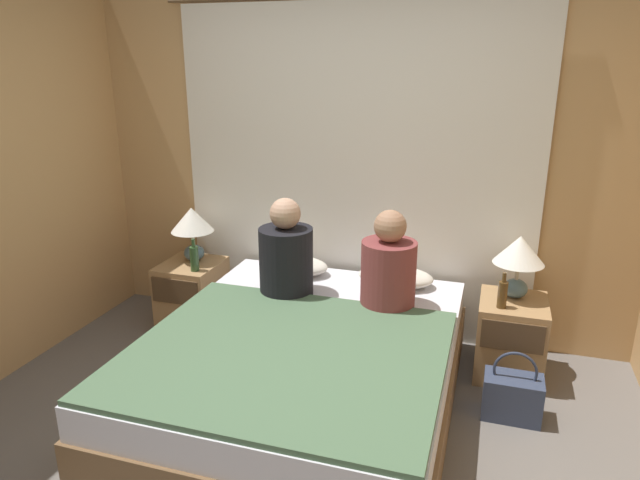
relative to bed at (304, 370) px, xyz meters
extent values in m
plane|color=#66605B|center=(0.00, -0.63, -0.24)|extent=(16.00, 16.00, 0.00)
cube|color=tan|center=(0.00, 1.15, 1.01)|extent=(3.99, 0.06, 2.50)
cube|color=white|center=(0.00, 1.09, 0.92)|extent=(2.53, 0.02, 2.31)
cube|color=brown|center=(0.00, 0.00, -0.09)|extent=(1.68, 2.07, 0.29)
cube|color=silver|center=(0.00, 0.00, 0.15)|extent=(1.64, 2.03, 0.19)
cube|color=#A87F51|center=(-1.14, 0.74, 0.02)|extent=(0.41, 0.45, 0.51)
cube|color=#4C3823|center=(-1.14, 0.51, 0.14)|extent=(0.36, 0.02, 0.18)
cube|color=#A87F51|center=(1.14, 0.74, 0.02)|extent=(0.41, 0.45, 0.51)
cube|color=#4C3823|center=(1.14, 0.51, 0.14)|extent=(0.36, 0.02, 0.18)
ellipsoid|color=slate|center=(-1.14, 0.80, 0.33)|extent=(0.15, 0.15, 0.12)
cylinder|color=#B2A893|center=(-1.14, 0.80, 0.44)|extent=(0.02, 0.02, 0.11)
cone|color=white|center=(-1.14, 0.80, 0.59)|extent=(0.31, 0.31, 0.18)
ellipsoid|color=slate|center=(1.14, 0.80, 0.33)|extent=(0.15, 0.15, 0.12)
cylinder|color=#B2A893|center=(1.14, 0.80, 0.44)|extent=(0.02, 0.02, 0.11)
cone|color=white|center=(1.14, 0.80, 0.59)|extent=(0.31, 0.31, 0.18)
ellipsoid|color=silver|center=(-0.37, 0.84, 0.30)|extent=(0.51, 0.31, 0.12)
ellipsoid|color=silver|center=(0.37, 0.84, 0.30)|extent=(0.51, 0.31, 0.12)
cube|color=#4C6B4C|center=(0.00, -0.28, 0.26)|extent=(1.62, 1.45, 0.03)
cylinder|color=black|center=(-0.28, 0.48, 0.47)|extent=(0.35, 0.35, 0.45)
sphere|color=tan|center=(-0.28, 0.48, 0.79)|extent=(0.20, 0.20, 0.20)
cylinder|color=brown|center=(0.38, 0.48, 0.45)|extent=(0.34, 0.34, 0.42)
sphere|color=#A87A5B|center=(0.38, 0.48, 0.76)|extent=(0.20, 0.20, 0.20)
cylinder|color=#2D4C28|center=(-1.03, 0.62, 0.36)|extent=(0.06, 0.06, 0.18)
cylinder|color=#2D4C28|center=(-1.03, 0.62, 0.48)|extent=(0.02, 0.02, 0.06)
cylinder|color=#513819|center=(1.06, 0.62, 0.35)|extent=(0.06, 0.06, 0.17)
cylinder|color=#513819|center=(1.06, 0.62, 0.47)|extent=(0.02, 0.02, 0.06)
cube|color=#333D56|center=(1.16, 0.25, -0.11)|extent=(0.32, 0.20, 0.25)
torus|color=#2B3449|center=(1.16, 0.25, 0.05)|extent=(0.24, 0.02, 0.24)
camera|label=1|loc=(0.96, -2.74, 1.73)|focal=32.00mm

